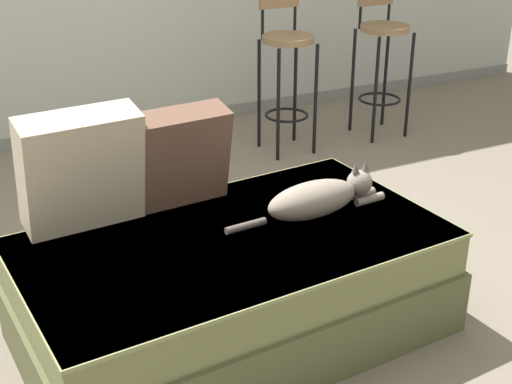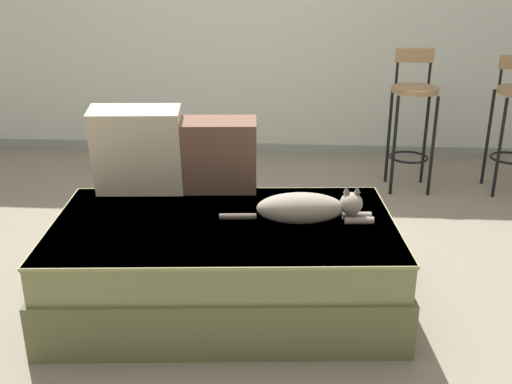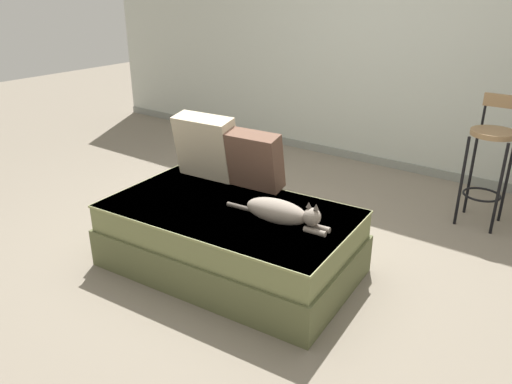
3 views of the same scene
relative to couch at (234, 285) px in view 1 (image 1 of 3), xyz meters
The scene contains 8 objects.
ground_plane 0.46m from the couch, 90.00° to the left, with size 16.00×16.00×0.00m, color slate.
wall_baseboard_trim 2.60m from the couch, 90.00° to the left, with size 8.00×0.02×0.09m, color gray.
couch is the anchor object (origin of this frame).
throw_pillow_corner 0.76m from the couch, 145.16° to the left, with size 0.48×0.28×0.49m.
throw_pillow_middle 0.58m from the couch, 100.89° to the left, with size 0.42×0.25×0.43m.
cat 0.50m from the couch, ahead, with size 0.75×0.20×0.19m.
bar_stool_near_window 2.18m from the couch, 56.01° to the left, with size 0.34×0.34×1.04m.
bar_stool_by_doorway 2.67m from the couch, 42.27° to the left, with size 0.34×0.34×1.00m.
Camera 1 is at (-1.01, -2.66, 1.79)m, focal length 50.00 mm.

